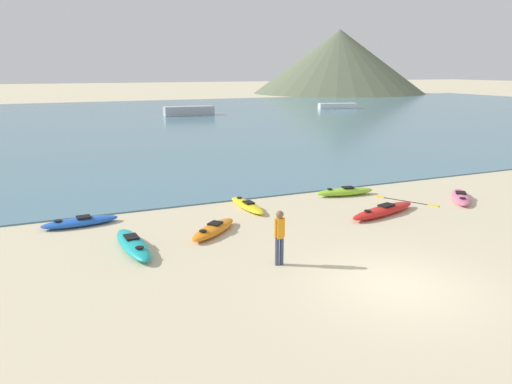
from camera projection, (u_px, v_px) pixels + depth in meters
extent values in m
plane|color=beige|center=(397.00, 286.00, 12.92)|extent=(400.00, 400.00, 0.00)
cube|color=teal|center=(119.00, 122.00, 52.54)|extent=(160.00, 70.00, 0.06)
cone|color=#5B664C|center=(339.00, 62.00, 113.63)|extent=(38.99, 38.99, 14.14)
ellipsoid|color=teal|center=(133.00, 244.00, 15.45)|extent=(0.89, 3.20, 0.35)
cube|color=black|center=(131.00, 237.00, 15.53)|extent=(0.43, 0.59, 0.05)
cylinder|color=black|center=(140.00, 247.00, 14.65)|extent=(0.25, 0.25, 0.02)
ellipsoid|color=orange|center=(213.00, 229.00, 16.98)|extent=(2.41, 2.28, 0.31)
cube|color=black|center=(215.00, 223.00, 17.05)|extent=(0.61, 0.61, 0.05)
cylinder|color=black|center=(203.00, 231.00, 16.30)|extent=(0.25, 0.25, 0.02)
ellipsoid|color=red|center=(383.00, 211.00, 19.17)|extent=(3.62, 1.67, 0.33)
cube|color=black|center=(386.00, 205.00, 19.23)|extent=(0.73, 0.56, 0.05)
cylinder|color=black|center=(368.00, 211.00, 18.51)|extent=(0.25, 0.25, 0.02)
ellipsoid|color=blue|center=(80.00, 222.00, 17.83)|extent=(2.72, 0.97, 0.29)
cube|color=black|center=(84.00, 217.00, 17.85)|extent=(0.51, 0.46, 0.05)
cylinder|color=black|center=(58.00, 221.00, 17.46)|extent=(0.27, 0.27, 0.02)
ellipsoid|color=#8CCC2D|center=(345.00, 192.00, 22.08)|extent=(2.75, 1.01, 0.34)
cube|color=black|center=(348.00, 187.00, 22.07)|extent=(0.53, 0.42, 0.05)
cylinder|color=black|center=(330.00, 189.00, 21.84)|extent=(0.23, 0.23, 0.02)
ellipsoid|color=#E5668C|center=(461.00, 197.00, 21.31)|extent=(2.41, 2.62, 0.28)
cube|color=black|center=(461.00, 193.00, 21.40)|extent=(0.64, 0.65, 0.05)
cylinder|color=black|center=(463.00, 198.00, 20.55)|extent=(0.26, 0.26, 0.02)
ellipsoid|color=yellow|center=(247.00, 205.00, 20.05)|extent=(0.73, 2.77, 0.26)
cube|color=black|center=(249.00, 202.00, 19.89)|extent=(0.37, 0.51, 0.05)
cylinder|color=black|center=(239.00, 198.00, 20.67)|extent=(0.22, 0.22, 0.02)
cylinder|color=#384260|center=(277.00, 252.00, 14.19)|extent=(0.12, 0.12, 0.81)
cylinder|color=#384260|center=(282.00, 251.00, 14.24)|extent=(0.12, 0.12, 0.81)
cube|color=orange|center=(280.00, 228.00, 14.05)|extent=(0.20, 0.23, 0.58)
cylinder|color=orange|center=(276.00, 228.00, 14.00)|extent=(0.08, 0.08, 0.55)
cylinder|color=orange|center=(283.00, 227.00, 14.09)|extent=(0.08, 0.08, 0.55)
sphere|color=brown|center=(280.00, 214.00, 13.95)|extent=(0.22, 0.22, 0.22)
cube|color=#B2B2B7|center=(189.00, 111.00, 59.39)|extent=(5.99, 2.18, 1.08)
cube|color=white|center=(337.00, 106.00, 69.89)|extent=(5.47, 2.59, 0.73)
cylinder|color=black|center=(406.00, 201.00, 21.13)|extent=(0.94, 1.68, 0.03)
cube|color=yellow|center=(380.00, 197.00, 21.82)|extent=(0.37, 0.47, 0.03)
cube|color=yellow|center=(433.00, 206.00, 20.44)|extent=(0.37, 0.47, 0.03)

